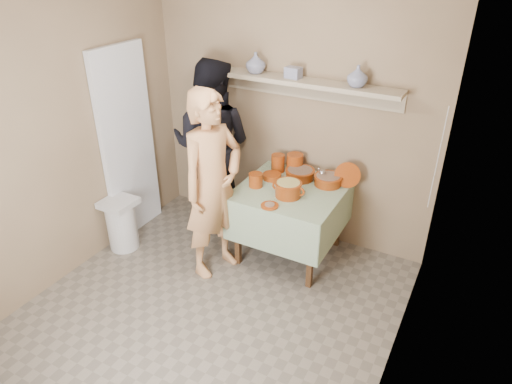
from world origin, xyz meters
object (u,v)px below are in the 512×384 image
Objects in this scene: cazuela_rice at (288,188)px; trash_bin at (122,224)px; person_cook at (213,186)px; serving_table at (291,199)px; person_helper at (212,146)px.

cazuela_rice is 0.59× the size of trash_bin.
serving_table is (0.54, 0.53, -0.26)m from person_cook.
person_helper is at bearing 49.91° from person_cook.
trash_bin is (-1.04, -0.18, -0.61)m from person_cook.
cazuela_rice is (0.03, -0.15, 0.20)m from serving_table.
serving_table is (1.03, -0.20, -0.28)m from person_helper.
person_cook is 1.22m from trash_bin.
cazuela_rice reaches higher than serving_table.
person_cook is at bearing -135.81° from serving_table.
serving_table is 1.74× the size of trash_bin.
cazuela_rice is at bearing -77.61° from serving_table.
person_helper is 1.24m from trash_bin.
trash_bin is at bearing 116.22° from person_cook.
person_helper reaches higher than trash_bin.
serving_table is at bearing 24.22° from trash_bin.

